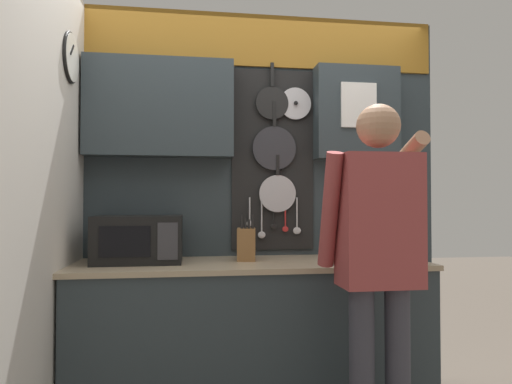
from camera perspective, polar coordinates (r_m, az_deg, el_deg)
The scene contains 7 objects.
base_cabinet_counter at distance 2.86m, azimuth -0.50°, elevation -17.75°, with size 2.09×0.65×0.90m.
back_wall_unit at distance 3.05m, azimuth -1.53°, elevation 3.61°, with size 2.66×0.22×2.53m.
side_wall at distance 2.44m, azimuth -24.79°, elevation -0.65°, with size 0.07×1.60×2.53m.
microwave at distance 2.80m, azimuth -14.43°, elevation -5.71°, with size 0.51×0.37×0.28m.
knife_block at distance 2.81m, azimuth -1.22°, elevation -6.50°, with size 0.13×0.16×0.28m.
utensil_crock at distance 2.93m, azimuth 9.63°, elevation -6.53°, with size 0.12×0.12×0.35m.
person at distance 2.30m, azimuth 15.01°, elevation -6.72°, with size 0.54×0.65×1.73m.
Camera 1 is at (-0.37, -2.72, 1.25)m, focal length 32.00 mm.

